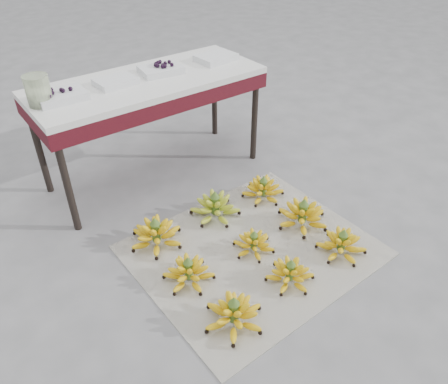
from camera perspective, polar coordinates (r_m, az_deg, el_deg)
ground at (r=2.54m, az=3.52°, el=-6.19°), size 60.00×60.00×0.00m
newspaper_mat at (r=2.47m, az=3.77°, el=-7.59°), size 1.27×1.08×0.01m
bunch_front_left at (r=2.09m, az=1.27°, el=-15.65°), size 0.33×0.33×0.17m
bunch_front_center at (r=2.29m, az=8.62°, el=-10.51°), size 0.28×0.28×0.15m
bunch_front_right at (r=2.50m, az=15.09°, el=-6.63°), size 0.30×0.30×0.16m
bunch_mid_left at (r=2.28m, az=-4.64°, el=-10.41°), size 0.28×0.28×0.16m
bunch_mid_center at (r=2.44m, az=3.90°, el=-6.74°), size 0.29×0.29×0.14m
bunch_mid_right at (r=2.64m, az=10.22°, el=-3.02°), size 0.40×0.40×0.19m
bunch_back_left at (r=2.50m, az=-8.85°, el=-5.51°), size 0.39×0.39×0.18m
bunch_back_center at (r=2.66m, az=-1.17°, el=-2.02°), size 0.33×0.33×0.18m
bunch_back_right at (r=2.83m, az=5.12°, el=0.29°), size 0.31×0.31×0.16m
vendor_table at (r=2.84m, az=-9.82°, el=12.90°), size 1.45×0.58×0.70m
tray_far_left at (r=2.63m, az=-20.51°, el=11.69°), size 0.27×0.20×0.07m
tray_left at (r=2.75m, az=-13.96°, el=13.83°), size 0.24×0.18×0.04m
tray_right at (r=2.88m, az=-8.23°, el=15.58°), size 0.28×0.22×0.07m
tray_far_right at (r=3.07m, az=-1.06°, el=17.15°), size 0.27×0.21×0.04m
glass_jar at (r=2.58m, az=-23.11°, el=12.10°), size 0.17×0.17×0.17m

